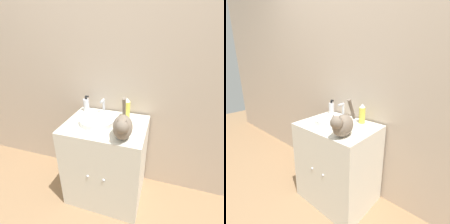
{
  "view_description": "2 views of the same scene",
  "coord_description": "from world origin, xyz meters",
  "views": [
    {
      "loc": [
        0.44,
        -0.96,
        1.55
      ],
      "look_at": [
        0.06,
        0.26,
        0.93
      ],
      "focal_mm": 28.0,
      "sensor_mm": 36.0,
      "label": 1
    },
    {
      "loc": [
        1.0,
        -0.86,
        1.4
      ],
      "look_at": [
        0.03,
        0.24,
        0.94
      ],
      "focal_mm": 28.0,
      "sensor_mm": 36.0,
      "label": 2
    }
  ],
  "objects": [
    {
      "name": "wall_back",
      "position": [
        0.0,
        0.58,
        1.25
      ],
      "size": [
        6.0,
        0.05,
        2.5
      ],
      "color": "#C6B29E",
      "rests_on": "ground_plane"
    },
    {
      "name": "ground_plane",
      "position": [
        0.0,
        0.0,
        0.0
      ],
      "size": [
        8.0,
        8.0,
        0.0
      ],
      "primitive_type": "plane",
      "color": "#997551"
    },
    {
      "name": "vanity_cabinet",
      "position": [
        0.0,
        0.27,
        0.4
      ],
      "size": [
        0.7,
        0.55,
        0.81
      ],
      "color": "silver",
      "rests_on": "ground_plane"
    },
    {
      "name": "faucet",
      "position": [
        -0.08,
        0.43,
        0.88
      ],
      "size": [
        0.21,
        0.09,
        0.16
      ],
      "color": "silver",
      "rests_on": "vanity_cabinet"
    },
    {
      "name": "cat",
      "position": [
        0.19,
        0.11,
        0.91
      ],
      "size": [
        0.19,
        0.36,
        0.28
      ],
      "rotation": [
        0.0,
        0.0,
        -1.38
      ],
      "color": "#7A6B5B",
      "rests_on": "vanity_cabinet"
    },
    {
      "name": "spray_bottle",
      "position": [
        0.14,
        0.45,
        0.9
      ],
      "size": [
        0.06,
        0.06,
        0.19
      ],
      "color": "#EADB4C",
      "rests_on": "vanity_cabinet"
    },
    {
      "name": "soap_bottle",
      "position": [
        -0.27,
        0.47,
        0.87
      ],
      "size": [
        0.06,
        0.06,
        0.16
      ],
      "color": "silver",
      "rests_on": "vanity_cabinet"
    },
    {
      "name": "sink_basin",
      "position": [
        -0.08,
        0.26,
        0.83
      ],
      "size": [
        0.31,
        0.31,
        0.05
      ],
      "color": "white",
      "rests_on": "vanity_cabinet"
    }
  ]
}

